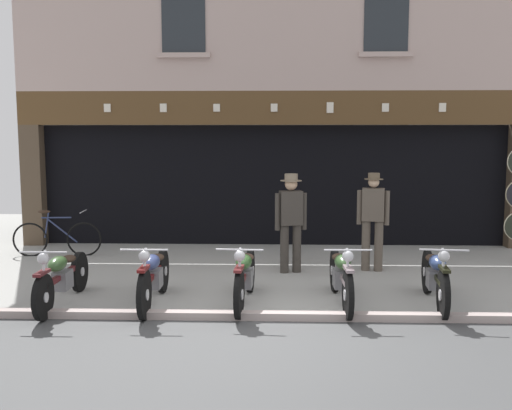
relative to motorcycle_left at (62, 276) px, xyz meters
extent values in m
cube|color=#9A9A95|center=(2.95, 4.36, -0.45)|extent=(22.84, 10.00, 0.08)
cube|color=#AE9D98|center=(2.95, -0.56, -0.40)|extent=(22.84, 0.16, 0.18)
cube|color=black|center=(2.95, 6.66, 0.89)|extent=(9.97, 4.00, 2.60)
cube|color=#4C3D2D|center=(-2.25, 4.54, 0.89)|extent=(0.44, 0.36, 2.60)
cube|color=#23282D|center=(2.95, 4.91, 1.02)|extent=(9.54, 0.03, 2.18)
cube|color=#53391E|center=(2.95, 4.48, 2.54)|extent=(10.84, 0.24, 0.70)
cube|color=silver|center=(-0.54, 4.35, 2.54)|extent=(0.14, 0.03, 0.17)
cube|color=silver|center=(0.65, 4.35, 2.54)|extent=(0.14, 0.03, 0.18)
cube|color=silver|center=(1.77, 4.35, 2.54)|extent=(0.14, 0.03, 0.16)
cube|color=silver|center=(2.96, 4.35, 2.54)|extent=(0.14, 0.03, 0.17)
cube|color=silver|center=(4.13, 4.35, 2.54)|extent=(0.14, 0.03, 0.22)
cube|color=silver|center=(5.27, 4.35, 2.54)|extent=(0.14, 0.03, 0.17)
cube|color=silver|center=(6.43, 4.35, 2.54)|extent=(0.14, 0.03, 0.18)
cube|color=#BAA098|center=(2.95, 4.56, 4.31)|extent=(10.84, 0.40, 2.84)
cube|color=#23282D|center=(1.10, 4.35, 4.31)|extent=(0.90, 0.02, 1.30)
cube|color=#BAA098|center=(1.10, 4.31, 3.61)|extent=(1.10, 0.12, 0.10)
cube|color=#23282D|center=(5.24, 4.35, 4.31)|extent=(0.90, 0.02, 1.30)
cube|color=#BAA098|center=(5.24, 4.31, 3.61)|extent=(1.10, 0.12, 0.10)
cylinder|color=black|center=(0.00, -0.68, -0.11)|extent=(0.07, 0.61, 0.61)
cylinder|color=silver|center=(0.00, -0.68, -0.11)|extent=(0.10, 0.13, 0.13)
cylinder|color=black|center=(0.00, 0.74, -0.11)|extent=(0.08, 0.61, 0.61)
cylinder|color=silver|center=(0.00, 0.74, -0.11)|extent=(0.11, 0.13, 0.13)
cube|color=#50181C|center=(0.00, 0.03, 0.01)|extent=(0.07, 1.30, 0.07)
cube|color=slate|center=(0.00, 0.03, -0.06)|extent=(0.20, 0.32, 0.26)
ellipsoid|color=#34532B|center=(0.00, -0.14, 0.21)|extent=(0.22, 0.46, 0.20)
ellipsoid|color=#38281E|center=(0.00, 0.28, 0.19)|extent=(0.20, 0.30, 0.10)
cube|color=#50181C|center=(0.00, -0.68, 0.21)|extent=(0.10, 0.36, 0.04)
sphere|color=silver|center=(0.00, -0.62, 0.39)|extent=(0.15, 0.15, 0.15)
cylinder|color=silver|center=(0.00, -0.62, 0.47)|extent=(0.62, 0.03, 0.02)
cylinder|color=silver|center=(0.00, -0.64, 0.18)|extent=(0.04, 0.23, 0.62)
cylinder|color=black|center=(1.29, -0.60, -0.09)|extent=(0.08, 0.65, 0.65)
cylinder|color=silver|center=(1.29, -0.60, -0.09)|extent=(0.10, 0.14, 0.14)
cylinder|color=black|center=(1.28, 0.73, -0.09)|extent=(0.09, 0.65, 0.65)
cylinder|color=silver|center=(1.28, 0.73, -0.09)|extent=(0.11, 0.14, 0.14)
cube|color=#571212|center=(1.29, 0.07, 0.03)|extent=(0.08, 1.22, 0.07)
cube|color=slate|center=(1.29, 0.07, -0.04)|extent=(0.20, 0.32, 0.26)
ellipsoid|color=navy|center=(1.29, -0.09, 0.23)|extent=(0.22, 0.46, 0.20)
ellipsoid|color=#38281E|center=(1.28, 0.31, 0.21)|extent=(0.20, 0.30, 0.10)
cube|color=#571212|center=(1.29, -0.60, 0.26)|extent=(0.10, 0.36, 0.04)
sphere|color=silver|center=(1.29, -0.54, 0.41)|extent=(0.15, 0.15, 0.15)
cylinder|color=silver|center=(1.29, -0.54, 0.49)|extent=(0.62, 0.03, 0.02)
cylinder|color=silver|center=(1.29, -0.56, 0.20)|extent=(0.04, 0.28, 0.61)
cylinder|color=black|center=(2.52, -0.54, -0.09)|extent=(0.11, 0.65, 0.64)
cylinder|color=silver|center=(2.52, -0.54, -0.09)|extent=(0.11, 0.15, 0.14)
cylinder|color=black|center=(2.61, 0.80, -0.09)|extent=(0.12, 0.65, 0.64)
cylinder|color=silver|center=(2.61, 0.80, -0.09)|extent=(0.12, 0.15, 0.14)
cube|color=maroon|center=(2.57, 0.13, 0.03)|extent=(0.15, 1.24, 0.07)
cube|color=slate|center=(2.57, 0.13, -0.04)|extent=(0.22, 0.33, 0.26)
ellipsoid|color=#2F5327|center=(2.55, -0.03, 0.23)|extent=(0.25, 0.47, 0.20)
ellipsoid|color=#38281E|center=(2.58, 0.38, 0.21)|extent=(0.22, 0.31, 0.10)
cube|color=maroon|center=(2.52, -0.54, 0.25)|extent=(0.12, 0.37, 0.04)
sphere|color=silver|center=(2.52, -0.48, 0.41)|extent=(0.15, 0.15, 0.15)
cylinder|color=silver|center=(2.52, -0.48, 0.49)|extent=(0.62, 0.06, 0.02)
cylinder|color=silver|center=(2.52, -0.50, 0.20)|extent=(0.05, 0.23, 0.62)
cylinder|color=black|center=(3.93, -0.53, -0.09)|extent=(0.08, 0.65, 0.65)
cylinder|color=silver|center=(3.93, -0.53, -0.09)|extent=(0.10, 0.15, 0.14)
cylinder|color=black|center=(3.90, 0.85, -0.09)|extent=(0.09, 0.65, 0.65)
cylinder|color=silver|center=(3.90, 0.85, -0.09)|extent=(0.11, 0.15, 0.14)
cube|color=gray|center=(3.91, 0.16, 0.03)|extent=(0.10, 1.27, 0.07)
cube|color=slate|center=(3.91, 0.16, -0.04)|extent=(0.21, 0.32, 0.26)
ellipsoid|color=#304E28|center=(3.92, -0.01, 0.23)|extent=(0.23, 0.46, 0.20)
ellipsoid|color=#38281E|center=(3.91, 0.41, 0.21)|extent=(0.21, 0.30, 0.10)
cube|color=gray|center=(3.93, -0.53, 0.26)|extent=(0.11, 0.36, 0.04)
sphere|color=silver|center=(3.93, -0.47, 0.41)|extent=(0.15, 0.15, 0.15)
cylinder|color=silver|center=(3.93, -0.47, 0.49)|extent=(0.62, 0.04, 0.02)
cylinder|color=silver|center=(3.93, -0.49, 0.20)|extent=(0.04, 0.29, 0.60)
cylinder|color=black|center=(5.16, -0.49, -0.09)|extent=(0.14, 0.65, 0.65)
cylinder|color=silver|center=(5.16, -0.49, -0.09)|extent=(0.11, 0.15, 0.14)
cylinder|color=black|center=(5.29, 0.81, -0.09)|extent=(0.15, 0.66, 0.65)
cylinder|color=silver|center=(5.29, 0.81, -0.09)|extent=(0.12, 0.15, 0.14)
cube|color=black|center=(5.23, 0.16, 0.03)|extent=(0.19, 1.20, 0.07)
cube|color=slate|center=(5.23, 0.16, -0.04)|extent=(0.23, 0.34, 0.26)
ellipsoid|color=navy|center=(5.21, 0.00, 0.23)|extent=(0.27, 0.48, 0.20)
ellipsoid|color=#38281E|center=(5.25, 0.39, 0.21)|extent=(0.23, 0.32, 0.10)
cube|color=black|center=(5.16, -0.49, 0.26)|extent=(0.14, 0.37, 0.04)
sphere|color=silver|center=(5.17, -0.43, 0.41)|extent=(0.15, 0.15, 0.15)
cylinder|color=silver|center=(5.17, -0.43, 0.49)|extent=(0.62, 0.09, 0.02)
cylinder|color=silver|center=(5.16, -0.45, 0.20)|extent=(0.07, 0.29, 0.60)
cylinder|color=#38332D|center=(3.37, 2.09, 0.02)|extent=(0.15, 0.15, 0.86)
cylinder|color=#38332D|center=(3.15, 2.04, 0.02)|extent=(0.15, 0.15, 0.86)
cube|color=#38332D|center=(3.26, 2.07, 0.72)|extent=(0.42, 0.29, 0.59)
cube|color=silver|center=(3.24, 2.18, 0.79)|extent=(0.14, 0.05, 0.33)
cube|color=#47234C|center=(3.24, 2.19, 0.78)|extent=(0.05, 0.02, 0.31)
cylinder|color=#38332D|center=(3.49, 2.11, 0.66)|extent=(0.09, 0.09, 0.64)
cylinder|color=#38332D|center=(3.03, 2.02, 0.66)|extent=(0.09, 0.09, 0.64)
sphere|color=tan|center=(3.26, 2.07, 1.13)|extent=(0.22, 0.22, 0.22)
cylinder|color=#7F705B|center=(3.26, 2.07, 1.19)|extent=(0.37, 0.37, 0.01)
cylinder|color=#7F705B|center=(3.26, 2.07, 1.25)|extent=(0.23, 0.23, 0.12)
cylinder|color=brown|center=(4.81, 2.22, 0.04)|extent=(0.15, 0.15, 0.91)
cylinder|color=brown|center=(4.59, 2.26, 0.04)|extent=(0.15, 0.15, 0.91)
cube|color=brown|center=(4.70, 2.24, 0.76)|extent=(0.41, 0.29, 0.57)
cube|color=white|center=(4.72, 2.35, 0.83)|extent=(0.14, 0.05, 0.32)
cube|color=brown|center=(4.73, 2.37, 0.82)|extent=(0.05, 0.02, 0.30)
cylinder|color=brown|center=(4.93, 2.20, 0.71)|extent=(0.09, 0.09, 0.60)
cylinder|color=brown|center=(4.47, 2.29, 0.71)|extent=(0.09, 0.09, 0.60)
sphere|color=beige|center=(4.70, 2.24, 1.16)|extent=(0.19, 0.19, 0.19)
cylinder|color=brown|center=(4.70, 2.24, 1.21)|extent=(0.33, 0.33, 0.01)
cylinder|color=brown|center=(4.70, 2.24, 1.26)|extent=(0.20, 0.20, 0.11)
cube|color=silver|center=(1.33, 4.76, 1.13)|extent=(0.79, 0.02, 0.97)
cube|color=#511E19|center=(1.33, 4.75, 1.52)|extent=(0.79, 0.01, 0.20)
cube|color=beige|center=(0.20, 4.76, 1.19)|extent=(0.71, 0.02, 0.93)
cube|color=#232328|center=(0.20, 4.75, 1.56)|extent=(0.71, 0.01, 0.20)
torus|color=black|center=(-0.80, 3.37, -0.09)|extent=(0.69, 0.09, 0.69)
torus|color=black|center=(-1.85, 3.29, -0.09)|extent=(0.69, 0.09, 0.69)
cylinder|color=navy|center=(-1.22, 3.34, 0.09)|extent=(0.59, 0.08, 0.50)
cylinder|color=navy|center=(-1.32, 3.33, 0.35)|extent=(0.58, 0.08, 0.03)
cylinder|color=navy|center=(-1.51, 3.31, 0.21)|extent=(0.12, 0.04, 0.52)
ellipsoid|color=#332319|center=(-1.56, 3.31, 0.47)|extent=(0.25, 0.14, 0.06)
cylinder|color=silver|center=(-0.80, 3.37, 0.47)|extent=(0.06, 0.50, 0.02)
camera|label=1|loc=(2.97, -7.83, 1.96)|focal=40.60mm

